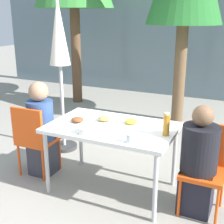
# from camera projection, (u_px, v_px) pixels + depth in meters

# --- Properties ---
(ground_plane) EXTENTS (24.00, 24.00, 0.00)m
(ground_plane) POSITION_uv_depth(u_px,v_px,m) (112.00, 188.00, 3.44)
(ground_plane) COLOR gray
(building_facade) EXTENTS (10.00, 0.20, 3.00)m
(building_facade) POSITION_uv_depth(u_px,v_px,m) (196.00, 29.00, 6.76)
(building_facade) COLOR slate
(building_facade) RESTS_ON ground
(dining_table) EXTENTS (1.30, 0.83, 0.74)m
(dining_table) POSITION_uv_depth(u_px,v_px,m) (112.00, 131.00, 3.24)
(dining_table) COLOR white
(dining_table) RESTS_ON ground
(chair_left) EXTENTS (0.41, 0.41, 0.85)m
(chair_left) POSITION_uv_depth(u_px,v_px,m) (34.00, 136.00, 3.59)
(chair_left) COLOR #E54C14
(chair_left) RESTS_ON ground
(person_left) EXTENTS (0.30, 0.30, 1.12)m
(person_left) POSITION_uv_depth(u_px,v_px,m) (41.00, 131.00, 3.62)
(person_left) COLOR #383842
(person_left) RESTS_ON ground
(chair_right) EXTENTS (0.41, 0.41, 0.85)m
(chair_right) POSITION_uv_depth(u_px,v_px,m) (205.00, 162.00, 2.97)
(chair_right) COLOR #E54C14
(chair_right) RESTS_ON ground
(person_right) EXTENTS (0.34, 0.34, 1.07)m
(person_right) POSITION_uv_depth(u_px,v_px,m) (198.00, 164.00, 2.92)
(person_right) COLOR black
(person_right) RESTS_ON ground
(closed_umbrella) EXTENTS (0.36, 0.36, 2.06)m
(closed_umbrella) POSITION_uv_depth(u_px,v_px,m) (59.00, 44.00, 4.02)
(closed_umbrella) COLOR #333333
(closed_umbrella) RESTS_ON ground
(plate_0) EXTENTS (0.23, 0.23, 0.07)m
(plate_0) POSITION_uv_depth(u_px,v_px,m) (131.00, 123.00, 3.23)
(plate_0) COLOR white
(plate_0) RESTS_ON dining_table
(plate_1) EXTENTS (0.25, 0.25, 0.07)m
(plate_1) POSITION_uv_depth(u_px,v_px,m) (105.00, 120.00, 3.32)
(plate_1) COLOR white
(plate_1) RESTS_ON dining_table
(plate_2) EXTENTS (0.24, 0.24, 0.07)m
(plate_2) POSITION_uv_depth(u_px,v_px,m) (77.00, 121.00, 3.29)
(plate_2) COLOR white
(plate_2) RESTS_ON dining_table
(bottle) EXTENTS (0.06, 0.06, 0.23)m
(bottle) POSITION_uv_depth(u_px,v_px,m) (166.00, 125.00, 2.94)
(bottle) COLOR #B7751E
(bottle) RESTS_ON dining_table
(drinking_cup) EXTENTS (0.08, 0.08, 0.08)m
(drinking_cup) POSITION_uv_depth(u_px,v_px,m) (130.00, 138.00, 2.79)
(drinking_cup) COLOR silver
(drinking_cup) RESTS_ON dining_table
(salad_bowl) EXTENTS (0.19, 0.19, 0.06)m
(salad_bowl) POSITION_uv_depth(u_px,v_px,m) (87.00, 130.00, 3.03)
(salad_bowl) COLOR white
(salad_bowl) RESTS_ON dining_table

